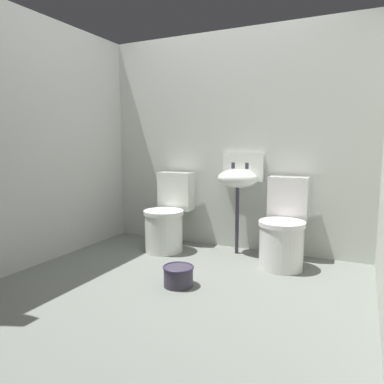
{
  "coord_description": "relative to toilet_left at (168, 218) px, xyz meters",
  "views": [
    {
      "loc": [
        1.24,
        -2.29,
        1.09
      ],
      "look_at": [
        0.0,
        0.31,
        0.7
      ],
      "focal_mm": 33.85,
      "sensor_mm": 36.0,
      "label": 1
    }
  ],
  "objects": [
    {
      "name": "toilet_right",
      "position": [
        1.18,
        -0.0,
        0.0
      ],
      "size": [
        0.41,
        0.6,
        0.78
      ],
      "rotation": [
        0.0,
        0.0,
        3.17
      ],
      "color": "silver",
      "rests_on": "ground"
    },
    {
      "name": "wall_back",
      "position": [
        0.56,
        0.4,
        0.78
      ],
      "size": [
        3.15,
        0.1,
        2.21
      ],
      "primitive_type": "cube",
      "color": "#B6BAB0",
      "rests_on": "ground"
    },
    {
      "name": "wall_left",
      "position": [
        -0.87,
        -0.8,
        0.78
      ],
      "size": [
        0.1,
        2.7,
        2.21
      ],
      "primitive_type": "cube",
      "color": "#B1B6AF",
      "rests_on": "ground"
    },
    {
      "name": "bucket",
      "position": [
        0.56,
        -0.83,
        -0.24
      ],
      "size": [
        0.24,
        0.24,
        0.16
      ],
      "color": "#352F3E",
      "rests_on": "ground"
    },
    {
      "name": "sink",
      "position": [
        0.7,
        0.19,
        0.43
      ],
      "size": [
        0.42,
        0.35,
        0.99
      ],
      "color": "#352F3E",
      "rests_on": "ground"
    },
    {
      "name": "ground_plane",
      "position": [
        0.56,
        -0.9,
        -0.36
      ],
      "size": [
        3.15,
        2.9,
        0.08
      ],
      "primitive_type": "cube",
      "color": "slate"
    },
    {
      "name": "toilet_left",
      "position": [
        0.0,
        0.0,
        0.0
      ],
      "size": [
        0.42,
        0.61,
        0.78
      ],
      "rotation": [
        0.0,
        0.0,
        3.2
      ],
      "color": "silver",
      "rests_on": "ground"
    }
  ]
}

